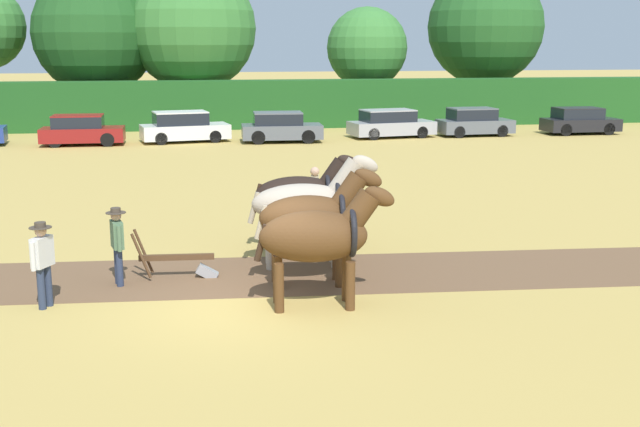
# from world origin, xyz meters

# --- Properties ---
(ground_plane) EXTENTS (240.00, 240.00, 0.00)m
(ground_plane) POSITION_xyz_m (0.00, 0.00, 0.00)
(ground_plane) COLOR tan
(plowed_furrow_strip) EXTENTS (26.99, 4.87, 0.01)m
(plowed_furrow_strip) POSITION_xyz_m (-2.54, 2.18, 0.00)
(plowed_furrow_strip) COLOR brown
(plowed_furrow_strip) RESTS_ON ground
(hedgerow) EXTENTS (61.03, 1.85, 2.72)m
(hedgerow) POSITION_xyz_m (0.00, 31.91, 1.36)
(hedgerow) COLOR #1E511E
(hedgerow) RESTS_ON ground
(tree_center) EXTENTS (7.34, 7.34, 9.05)m
(tree_center) POSITION_xyz_m (-6.04, 35.93, 5.37)
(tree_center) COLOR brown
(tree_center) RESTS_ON ground
(tree_center_right) EXTENTS (7.57, 7.57, 9.45)m
(tree_center_right) POSITION_xyz_m (-0.30, 35.25, 5.66)
(tree_center_right) COLOR #423323
(tree_center_right) RESTS_ON ground
(tree_right) EXTENTS (5.01, 5.01, 7.01)m
(tree_right) POSITION_xyz_m (10.38, 35.25, 4.49)
(tree_right) COLOR #423323
(tree_right) RESTS_ON ground
(tree_far_right) EXTENTS (7.42, 7.42, 9.52)m
(tree_far_right) POSITION_xyz_m (18.38, 36.09, 5.80)
(tree_far_right) COLOR brown
(tree_far_right) RESTS_ON ground
(draft_horse_lead_left) EXTENTS (2.68, 1.14, 2.35)m
(draft_horse_lead_left) POSITION_xyz_m (1.43, -0.21, 1.35)
(draft_horse_lead_left) COLOR #513319
(draft_horse_lead_left) RESTS_ON ground
(draft_horse_lead_right) EXTENTS (2.65, 1.05, 2.46)m
(draft_horse_lead_right) POSITION_xyz_m (1.54, 1.19, 1.41)
(draft_horse_lead_right) COLOR #513319
(draft_horse_lead_right) RESTS_ON ground
(draft_horse_trail_left) EXTENTS (2.93, 1.04, 2.53)m
(draft_horse_trail_left) POSITION_xyz_m (1.65, 2.60, 1.42)
(draft_horse_trail_left) COLOR #B2A38E
(draft_horse_trail_left) RESTS_ON ground
(draft_horse_trail_right) EXTENTS (2.67, 1.02, 2.34)m
(draft_horse_trail_right) POSITION_xyz_m (1.73, 4.00, 1.34)
(draft_horse_trail_right) COLOR black
(draft_horse_trail_right) RESTS_ON ground
(plow) EXTENTS (1.78, 0.49, 1.13)m
(plow) POSITION_xyz_m (-1.07, 2.08, 0.32)
(plow) COLOR #4C331E
(plow) RESTS_ON ground
(farmer_at_plow) EXTENTS (0.40, 0.62, 1.61)m
(farmer_at_plow) POSITION_xyz_m (-2.37, 1.78, 0.93)
(farmer_at_plow) COLOR #28334C
(farmer_at_plow) RESTS_ON ground
(farmer_beside_team) EXTENTS (0.28, 0.68, 1.72)m
(farmer_beside_team) POSITION_xyz_m (2.31, 5.72, 1.00)
(farmer_beside_team) COLOR #38332D
(farmer_beside_team) RESTS_ON ground
(farmer_onlooker_left) EXTENTS (0.41, 0.58, 1.63)m
(farmer_onlooker_left) POSITION_xyz_m (-3.62, 0.55, 0.94)
(farmer_onlooker_left) COLOR #28334C
(farmer_onlooker_left) RESTS_ON ground
(parked_car_center_left) EXTENTS (3.89, 1.72, 1.45)m
(parked_car_center_left) POSITION_xyz_m (-5.85, 25.33, 0.70)
(parked_car_center_left) COLOR maroon
(parked_car_center_left) RESTS_ON ground
(parked_car_center) EXTENTS (4.52, 2.55, 1.51)m
(parked_car_center) POSITION_xyz_m (-1.02, 25.80, 0.72)
(parked_car_center) COLOR silver
(parked_car_center) RESTS_ON ground
(parked_car_center_right) EXTENTS (3.99, 1.92, 1.49)m
(parked_car_center_right) POSITION_xyz_m (3.71, 24.94, 0.72)
(parked_car_center_right) COLOR #565B66
(parked_car_center_right) RESTS_ON ground
(parked_car_right) EXTENTS (4.58, 2.50, 1.44)m
(parked_car_right) POSITION_xyz_m (9.55, 25.97, 0.70)
(parked_car_right) COLOR #9E9EA8
(parked_car_right) RESTS_ON ground
(parked_car_far_right) EXTENTS (3.95, 1.94, 1.47)m
(parked_car_far_right) POSITION_xyz_m (14.09, 25.96, 0.71)
(parked_car_far_right) COLOR #565B66
(parked_car_far_right) RESTS_ON ground
(parked_car_end_right) EXTENTS (3.98, 1.78, 1.42)m
(parked_car_end_right) POSITION_xyz_m (19.99, 25.83, 0.69)
(parked_car_end_right) COLOR black
(parked_car_end_right) RESTS_ON ground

